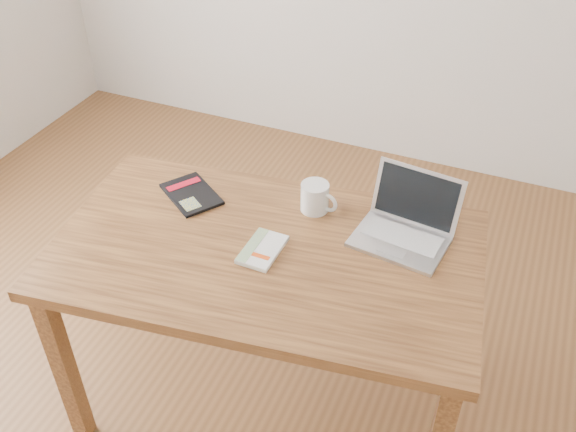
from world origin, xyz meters
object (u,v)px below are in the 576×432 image
at_px(desk, 266,270).
at_px(white_guidebook, 262,250).
at_px(laptop, 406,225).
at_px(coffee_mug, 316,197).
at_px(black_guidebook, 191,194).

distance_m(desk, white_guidebook, 0.10).
bearing_deg(laptop, coffee_mug, -175.59).
bearing_deg(desk, coffee_mug, 66.36).
relative_size(desk, coffee_mug, 10.55).
xyz_separation_m(black_guidebook, laptop, (0.73, 0.07, 0.04)).
relative_size(white_guidebook, black_guidebook, 0.67).
height_order(desk, coffee_mug, coffee_mug).
bearing_deg(white_guidebook, desk, 76.33).
distance_m(black_guidebook, coffee_mug, 0.43).
distance_m(white_guidebook, laptop, 0.46).
xyz_separation_m(desk, coffee_mug, (0.07, 0.24, 0.14)).
bearing_deg(black_guidebook, white_guidebook, -81.88).
height_order(desk, laptop, laptop).
relative_size(desk, black_guidebook, 5.42).
bearing_deg(white_guidebook, coffee_mug, 75.03).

